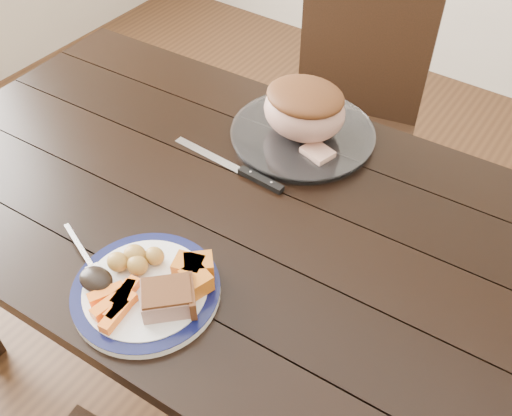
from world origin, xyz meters
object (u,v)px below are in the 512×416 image
Objects in this scene: serving_platter at (302,135)px; chair_far at (349,115)px; dinner_plate at (146,291)px; fork at (85,256)px; roast_joint at (304,111)px; dining_table at (233,232)px; pork_slice at (168,298)px; carving_knife at (247,173)px.

chair_far is at bearing 99.89° from serving_platter.
fork is (-0.15, -0.01, 0.01)m from dinner_plate.
chair_far is 4.55× the size of roast_joint.
roast_joint reaches higher than serving_platter.
serving_platter is at bearing 89.05° from dining_table.
pork_slice reaches higher than serving_platter.
chair_far reaches higher than fork.
carving_knife is (-0.03, -0.19, -0.08)m from roast_joint.
fork is at bearing -175.54° from dinner_plate.
roast_joint is at bearing 90.74° from dinner_plate.
dinner_plate is at bearing 175.24° from pork_slice.
roast_joint is (-0.01, 0.58, 0.08)m from dinner_plate.
carving_knife is at bearing 80.59° from chair_far.
pork_slice is 0.59m from roast_joint.
dinner_plate is 1.65× the size of fork.
fork is (-0.14, -0.59, 0.01)m from serving_platter.
fork is at bearing -114.70° from dining_table.
carving_knife is at bearing -99.50° from roast_joint.
pork_slice is 0.46× the size of roast_joint.
dinner_plate is at bearing 81.27° from chair_far.
chair_far is 1.07m from fork.
chair_far is at bearing 95.65° from dining_table.
serving_platter is (0.08, -0.45, 0.23)m from chair_far.
fork reaches higher than serving_platter.
chair_far reaches higher than dining_table.
dining_table is 0.14m from carving_knife.
roast_joint is (0.00, 0.29, 0.18)m from dining_table.
pork_slice is (0.15, -1.03, 0.27)m from chair_far.
chair_far is at bearing 99.89° from roast_joint.
dinner_plate is 0.81× the size of serving_platter.
dinner_plate is at bearing -87.57° from dining_table.
carving_knife is (0.05, -0.64, 0.23)m from chair_far.
serving_platter reaches higher than dining_table.
serving_platter is at bearing 97.01° from fork.
chair_far is 1.08m from pork_slice.
pork_slice is at bearing 22.37° from fork.
carving_knife is (-0.03, 0.10, 0.10)m from dining_table.
dining_table is 0.75m from chair_far.
serving_platter reaches higher than dinner_plate.
chair_far is 0.68m from carving_knife.
dining_table is at bearing -90.95° from roast_joint.
pork_slice is at bearing -4.76° from dinner_plate.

